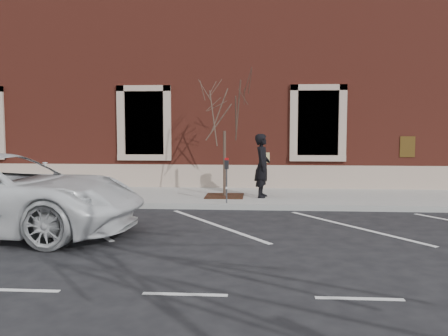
{
  "coord_description": "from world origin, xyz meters",
  "views": [
    {
      "loc": [
        1.03,
        -13.72,
        2.39
      ],
      "look_at": [
        0.0,
        0.6,
        1.1
      ],
      "focal_mm": 40.0,
      "sensor_mm": 36.0,
      "label": 1
    }
  ],
  "objects": [
    {
      "name": "sidewalk_near",
      "position": [
        0.0,
        1.75,
        0.07
      ],
      "size": [
        40.0,
        3.5,
        0.15
      ],
      "primitive_type": "cube",
      "color": "#B8B4AD",
      "rests_on": "ground"
    },
    {
      "name": "ground",
      "position": [
        0.0,
        0.0,
        0.0
      ],
      "size": [
        120.0,
        120.0,
        0.0
      ],
      "primitive_type": "plane",
      "color": "#28282B",
      "rests_on": "ground"
    },
    {
      "name": "sapling",
      "position": [
        -0.04,
        1.41,
        2.7
      ],
      "size": [
        2.19,
        2.19,
        3.65
      ],
      "color": "#4F3930",
      "rests_on": "sidewalk_near"
    },
    {
      "name": "curb_near",
      "position": [
        0.0,
        -0.05,
        0.07
      ],
      "size": [
        40.0,
        0.12,
        0.15
      ],
      "primitive_type": "cube",
      "color": "#9E9E99",
      "rests_on": "ground"
    },
    {
      "name": "parking_meter",
      "position": [
        0.11,
        0.13,
        1.03
      ],
      "size": [
        0.12,
        0.09,
        1.27
      ],
      "rotation": [
        0.0,
        0.0,
        0.43
      ],
      "color": "#595B60",
      "rests_on": "sidewalk_near"
    },
    {
      "name": "building_civic",
      "position": [
        0.0,
        7.74,
        4.0
      ],
      "size": [
        40.0,
        8.62,
        8.0
      ],
      "color": "maroon",
      "rests_on": "ground"
    },
    {
      "name": "man",
      "position": [
        1.11,
        1.33,
        1.11
      ],
      "size": [
        0.54,
        0.75,
        1.92
      ],
      "primitive_type": "imported",
      "rotation": [
        0.0,
        0.0,
        1.45
      ],
      "color": "black",
      "rests_on": "sidewalk_near"
    },
    {
      "name": "tree_grate",
      "position": [
        -0.04,
        1.41,
        0.16
      ],
      "size": [
        1.15,
        1.15,
        0.03
      ],
      "primitive_type": "cube",
      "color": "#3D1B13",
      "rests_on": "sidewalk_near"
    },
    {
      "name": "parking_stripes",
      "position": [
        0.0,
        -2.2,
        0.0
      ],
      "size": [
        28.0,
        4.4,
        0.01
      ],
      "primitive_type": null,
      "color": "silver",
      "rests_on": "ground"
    }
  ]
}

